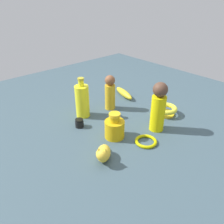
% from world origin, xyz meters
% --- Properties ---
extents(ground, '(2.00, 2.00, 0.00)m').
position_xyz_m(ground, '(0.00, 0.00, 0.00)').
color(ground, '#384C56').
extents(bowl, '(0.12, 0.12, 0.05)m').
position_xyz_m(bowl, '(0.16, 0.26, 0.03)').
color(bowl, yellow).
rests_on(bowl, ground).
extents(banana, '(0.20, 0.09, 0.04)m').
position_xyz_m(banana, '(-0.17, 0.26, 0.02)').
color(banana, gold).
rests_on(banana, ground).
extents(person_figure_child, '(0.08, 0.08, 0.25)m').
position_xyz_m(person_figure_child, '(0.22, 0.10, 0.13)').
color(person_figure_child, '#DBCC09').
rests_on(person_figure_child, ground).
extents(bottle_short, '(0.09, 0.09, 0.13)m').
position_xyz_m(bottle_short, '(0.13, -0.10, 0.05)').
color(bottle_short, gold).
rests_on(bottle_short, ground).
extents(person_figure_adult, '(0.08, 0.08, 0.21)m').
position_xyz_m(person_figure_adult, '(-0.10, 0.08, 0.10)').
color(person_figure_adult, gold).
rests_on(person_figure_adult, ground).
extents(bangle, '(0.10, 0.10, 0.01)m').
position_xyz_m(bangle, '(0.26, -0.02, 0.01)').
color(bangle, '#B7B407').
rests_on(bangle, ground).
extents(nail_polish_jar, '(0.04, 0.04, 0.04)m').
position_xyz_m(nail_polish_jar, '(-0.06, -0.17, 0.02)').
color(nail_polish_jar, black).
rests_on(nail_polish_jar, ground).
extents(cat_figurine, '(0.11, 0.11, 0.09)m').
position_xyz_m(cat_figurine, '(0.22, -0.25, 0.04)').
color(cat_figurine, yellow).
rests_on(cat_figurine, ground).
extents(bottle_tall, '(0.08, 0.08, 0.22)m').
position_xyz_m(bottle_tall, '(-0.14, -0.09, 0.09)').
color(bottle_tall, yellow).
rests_on(bottle_tall, ground).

